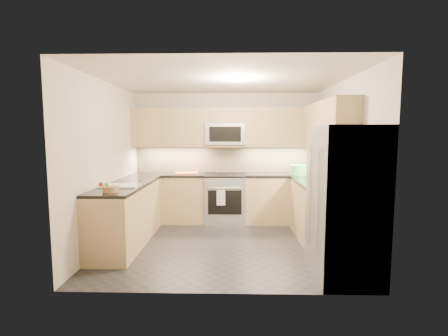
% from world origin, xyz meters
% --- Properties ---
extents(floor, '(3.60, 3.20, 0.00)m').
position_xyz_m(floor, '(0.00, 0.00, 0.00)').
color(floor, '#222227').
rests_on(floor, ground).
extents(ceiling, '(3.60, 3.20, 0.02)m').
position_xyz_m(ceiling, '(0.00, 0.00, 2.50)').
color(ceiling, beige).
rests_on(ceiling, wall_back).
extents(wall_back, '(3.60, 0.02, 2.50)m').
position_xyz_m(wall_back, '(0.00, 1.60, 1.25)').
color(wall_back, '#BAB1A3').
rests_on(wall_back, floor).
extents(wall_front, '(3.60, 0.02, 2.50)m').
position_xyz_m(wall_front, '(0.00, -1.60, 1.25)').
color(wall_front, '#BAB1A3').
rests_on(wall_front, floor).
extents(wall_left, '(0.02, 3.20, 2.50)m').
position_xyz_m(wall_left, '(-1.80, 0.00, 1.25)').
color(wall_left, '#BAB1A3').
rests_on(wall_left, floor).
extents(wall_right, '(0.02, 3.20, 2.50)m').
position_xyz_m(wall_right, '(1.80, 0.00, 1.25)').
color(wall_right, '#BAB1A3').
rests_on(wall_right, floor).
extents(base_cab_back_left, '(1.42, 0.60, 0.90)m').
position_xyz_m(base_cab_back_left, '(-1.09, 1.30, 0.45)').
color(base_cab_back_left, tan).
rests_on(base_cab_back_left, floor).
extents(base_cab_back_right, '(1.42, 0.60, 0.90)m').
position_xyz_m(base_cab_back_right, '(1.09, 1.30, 0.45)').
color(base_cab_back_right, tan).
rests_on(base_cab_back_right, floor).
extents(base_cab_right, '(0.60, 1.70, 0.90)m').
position_xyz_m(base_cab_right, '(1.50, 0.15, 0.45)').
color(base_cab_right, tan).
rests_on(base_cab_right, floor).
extents(base_cab_peninsula, '(0.60, 2.00, 0.90)m').
position_xyz_m(base_cab_peninsula, '(-1.50, 0.00, 0.45)').
color(base_cab_peninsula, tan).
rests_on(base_cab_peninsula, floor).
extents(countertop_back_left, '(1.42, 0.63, 0.04)m').
position_xyz_m(countertop_back_left, '(-1.09, 1.30, 0.92)').
color(countertop_back_left, black).
rests_on(countertop_back_left, base_cab_back_left).
extents(countertop_back_right, '(1.42, 0.63, 0.04)m').
position_xyz_m(countertop_back_right, '(1.09, 1.30, 0.92)').
color(countertop_back_right, black).
rests_on(countertop_back_right, base_cab_back_right).
extents(countertop_right, '(0.63, 1.70, 0.04)m').
position_xyz_m(countertop_right, '(1.50, 0.15, 0.92)').
color(countertop_right, black).
rests_on(countertop_right, base_cab_right).
extents(countertop_peninsula, '(0.63, 2.00, 0.04)m').
position_xyz_m(countertop_peninsula, '(-1.50, 0.00, 0.92)').
color(countertop_peninsula, black).
rests_on(countertop_peninsula, base_cab_peninsula).
extents(upper_cab_back, '(3.60, 0.35, 0.75)m').
position_xyz_m(upper_cab_back, '(0.00, 1.43, 1.83)').
color(upper_cab_back, tan).
rests_on(upper_cab_back, wall_back).
extents(upper_cab_right, '(0.35, 1.95, 0.75)m').
position_xyz_m(upper_cab_right, '(1.62, 0.28, 1.83)').
color(upper_cab_right, tan).
rests_on(upper_cab_right, wall_right).
extents(backsplash_back, '(3.60, 0.01, 0.51)m').
position_xyz_m(backsplash_back, '(0.00, 1.60, 1.20)').
color(backsplash_back, tan).
rests_on(backsplash_back, wall_back).
extents(backsplash_right, '(0.01, 2.30, 0.51)m').
position_xyz_m(backsplash_right, '(1.80, 0.45, 1.20)').
color(backsplash_right, tan).
rests_on(backsplash_right, wall_right).
extents(gas_range, '(0.76, 0.65, 0.91)m').
position_xyz_m(gas_range, '(0.00, 1.28, 0.46)').
color(gas_range, '#989A9F').
rests_on(gas_range, floor).
extents(range_cooktop, '(0.76, 0.65, 0.03)m').
position_xyz_m(range_cooktop, '(0.00, 1.28, 0.92)').
color(range_cooktop, black).
rests_on(range_cooktop, gas_range).
extents(oven_door_glass, '(0.62, 0.02, 0.45)m').
position_xyz_m(oven_door_glass, '(0.00, 0.95, 0.45)').
color(oven_door_glass, black).
rests_on(oven_door_glass, gas_range).
extents(oven_handle, '(0.60, 0.02, 0.02)m').
position_xyz_m(oven_handle, '(0.00, 0.93, 0.72)').
color(oven_handle, '#B2B5BA').
rests_on(oven_handle, gas_range).
extents(microwave, '(0.76, 0.40, 0.40)m').
position_xyz_m(microwave, '(0.00, 1.40, 1.70)').
color(microwave, '#A5A7AD').
rests_on(microwave, upper_cab_back).
extents(microwave_door, '(0.60, 0.01, 0.28)m').
position_xyz_m(microwave_door, '(0.00, 1.20, 1.70)').
color(microwave_door, black).
rests_on(microwave_door, microwave).
extents(refrigerator, '(0.70, 0.90, 1.80)m').
position_xyz_m(refrigerator, '(1.45, -1.15, 0.90)').
color(refrigerator, '#9A9CA2').
rests_on(refrigerator, floor).
extents(fridge_handle_left, '(0.02, 0.02, 1.20)m').
position_xyz_m(fridge_handle_left, '(1.08, -1.33, 0.95)').
color(fridge_handle_left, '#B2B5BA').
rests_on(fridge_handle_left, refrigerator).
extents(fridge_handle_right, '(0.02, 0.02, 1.20)m').
position_xyz_m(fridge_handle_right, '(1.08, -0.97, 0.95)').
color(fridge_handle_right, '#B2B5BA').
rests_on(fridge_handle_right, refrigerator).
extents(sink_basin, '(0.52, 0.38, 0.16)m').
position_xyz_m(sink_basin, '(-1.50, -0.25, 0.88)').
color(sink_basin, white).
rests_on(sink_basin, base_cab_peninsula).
extents(faucet, '(0.03, 0.03, 0.28)m').
position_xyz_m(faucet, '(-1.24, -0.25, 1.08)').
color(faucet, silver).
rests_on(faucet, countertop_peninsula).
extents(utensil_bowl, '(0.40, 0.40, 0.18)m').
position_xyz_m(utensil_bowl, '(1.39, 1.17, 1.03)').
color(utensil_bowl, '#51BF59').
rests_on(utensil_bowl, countertop_back_right).
extents(cutting_board, '(0.49, 0.38, 0.01)m').
position_xyz_m(cutting_board, '(-0.75, 1.36, 0.95)').
color(cutting_board, '#EE4F16').
rests_on(cutting_board, countertop_back_left).
extents(fruit_basket, '(0.23, 0.23, 0.08)m').
position_xyz_m(fruit_basket, '(-1.48, -0.71, 0.98)').
color(fruit_basket, olive).
rests_on(fruit_basket, countertop_peninsula).
extents(fruit_apple, '(0.06, 0.06, 0.06)m').
position_xyz_m(fruit_apple, '(-1.57, -0.80, 1.05)').
color(fruit_apple, red).
rests_on(fruit_apple, fruit_basket).
extents(fruit_pear, '(0.06, 0.06, 0.06)m').
position_xyz_m(fruit_pear, '(-1.48, -0.83, 1.05)').
color(fruit_pear, '#52BF57').
rests_on(fruit_pear, fruit_basket).
extents(dish_towel_check, '(0.16, 0.03, 0.29)m').
position_xyz_m(dish_towel_check, '(-0.07, 0.91, 0.55)').
color(dish_towel_check, silver).
rests_on(dish_towel_check, oven_handle).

